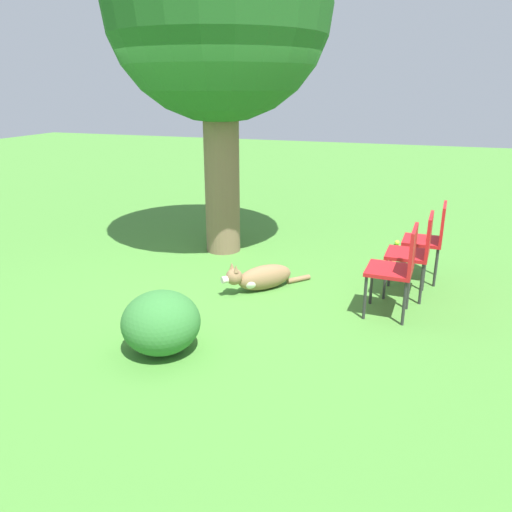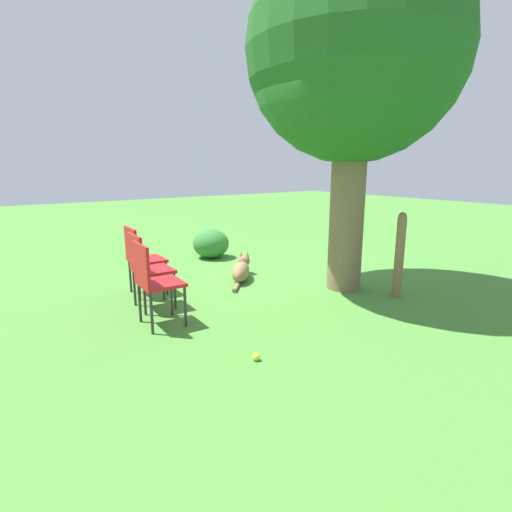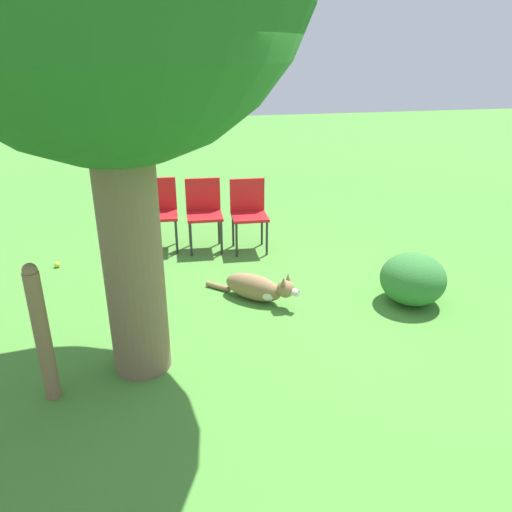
# 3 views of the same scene
# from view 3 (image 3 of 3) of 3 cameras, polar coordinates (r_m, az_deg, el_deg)

# --- Properties ---
(ground_plane) EXTENTS (30.00, 30.00, 0.00)m
(ground_plane) POSITION_cam_3_polar(r_m,az_deg,el_deg) (4.61, -1.46, -8.94)
(ground_plane) COLOR #478433
(dog) EXTENTS (0.79, 0.86, 0.36)m
(dog) POSITION_cam_3_polar(r_m,az_deg,el_deg) (5.12, 0.25, -3.67)
(dog) COLOR olive
(dog) RESTS_ON ground_plane
(fence_post) EXTENTS (0.11, 0.11, 1.09)m
(fence_post) POSITION_cam_3_polar(r_m,az_deg,el_deg) (3.90, -23.28, -8.08)
(fence_post) COLOR #846647
(fence_post) RESTS_ON ground_plane
(red_chair_0) EXTENTS (0.44, 0.46, 0.89)m
(red_chair_0) POSITION_cam_3_polar(r_m,az_deg,el_deg) (6.32, -0.86, 5.34)
(red_chair_0) COLOR red
(red_chair_0) RESTS_ON ground_plane
(red_chair_1) EXTENTS (0.44, 0.46, 0.89)m
(red_chair_1) POSITION_cam_3_polar(r_m,az_deg,el_deg) (6.37, -5.97, 5.37)
(red_chair_1) COLOR red
(red_chair_1) RESTS_ON ground_plane
(red_chair_2) EXTENTS (0.44, 0.46, 0.89)m
(red_chair_2) POSITION_cam_3_polar(r_m,az_deg,el_deg) (6.48, -10.97, 5.36)
(red_chair_2) COLOR red
(red_chair_2) RESTS_ON ground_plane
(tennis_ball) EXTENTS (0.07, 0.07, 0.07)m
(tennis_ball) POSITION_cam_3_polar(r_m,az_deg,el_deg) (6.38, -21.77, -0.92)
(tennis_ball) COLOR #CCE033
(tennis_ball) RESTS_ON ground_plane
(low_shrub) EXTENTS (0.65, 0.65, 0.52)m
(low_shrub) POSITION_cam_3_polar(r_m,az_deg,el_deg) (5.28, 17.50, -2.50)
(low_shrub) COLOR #337533
(low_shrub) RESTS_ON ground_plane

